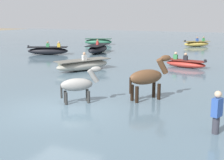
# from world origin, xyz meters

# --- Properties ---
(ground_plane) EXTENTS (120.00, 120.00, 0.00)m
(ground_plane) POSITION_xyz_m (0.00, 0.00, 0.00)
(ground_plane) COLOR #84755B
(water_surface) EXTENTS (90.00, 90.00, 0.37)m
(water_surface) POSITION_xyz_m (0.00, 10.00, 0.18)
(water_surface) COLOR slate
(water_surface) RESTS_ON ground
(horse_lead_grey) EXTENTS (1.43, 1.25, 1.76)m
(horse_lead_grey) POSITION_xyz_m (0.22, 1.08, 1.04)
(horse_lead_grey) COLOR gray
(horse_lead_grey) RESTS_ON ground
(horse_trailing_bay) EXTENTS (1.47, 1.74, 2.12)m
(horse_trailing_bay) POSITION_xyz_m (2.50, 2.60, 1.25)
(horse_trailing_bay) COLOR brown
(horse_trailing_bay) RESTS_ON ground
(boat_near_starboard) EXTENTS (3.60, 2.49, 1.13)m
(boat_near_starboard) POSITION_xyz_m (-9.85, 12.93, 0.70)
(boat_near_starboard) COLOR black
(boat_near_starboard) RESTS_ON water_surface
(boat_near_port) EXTENTS (2.85, 2.64, 1.04)m
(boat_near_port) POSITION_xyz_m (0.55, 25.52, 0.66)
(boat_near_port) COLOR gold
(boat_near_port) RESTS_ON water_surface
(boat_distant_east) EXTENTS (3.33, 2.21, 0.68)m
(boat_distant_east) POSITION_xyz_m (-10.07, 22.86, 0.71)
(boat_distant_east) COLOR #337556
(boat_distant_east) RESTS_ON water_surface
(boat_far_offshore) EXTENTS (1.80, 3.86, 1.22)m
(boat_far_offshore) POSITION_xyz_m (-6.46, 15.72, 0.74)
(boat_far_offshore) COLOR black
(boat_far_offshore) RESTS_ON water_surface
(boat_mid_outer) EXTENTS (2.76, 1.28, 0.96)m
(boat_mid_outer) POSITION_xyz_m (2.28, 11.12, 0.62)
(boat_mid_outer) COLOR #BC382D
(boat_mid_outer) RESTS_ON water_surface
(boat_far_inshore) EXTENTS (2.65, 3.75, 1.14)m
(boat_far_inshore) POSITION_xyz_m (-3.23, 7.43, 0.70)
(boat_far_inshore) COLOR #B2AD9E
(boat_far_inshore) RESTS_ON water_surface
(person_wading_close) EXTENTS (0.31, 0.37, 1.63)m
(person_wading_close) POSITION_xyz_m (5.42, -0.05, 0.87)
(person_wading_close) COLOR #383842
(person_wading_close) RESTS_ON ground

